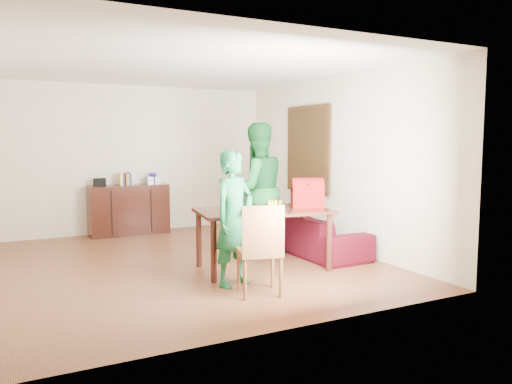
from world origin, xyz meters
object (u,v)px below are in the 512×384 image
table (263,217)px  red_bag (307,196)px  laptop (249,208)px  person_far (256,190)px  chair (260,268)px  sofa (311,233)px  person_near (234,218)px  bottle (280,206)px

table → red_bag: red_bag is taller
table → red_bag: (0.64, -0.08, 0.26)m
laptop → person_far: bearing=38.3°
person_far → red_bag: (0.35, -0.84, -0.02)m
person_far → red_bag: bearing=113.7°
chair → person_far: person_far is taller
chair → person_far: size_ratio=0.52×
person_far → sofa: 1.10m
chair → person_near: size_ratio=0.64×
person_near → person_far: bearing=31.3°
chair → bottle: (0.56, 0.54, 0.60)m
bottle → red_bag: size_ratio=0.45×
table → laptop: (-0.23, -0.06, 0.15)m
person_far → sofa: person_far is taller
person_near → bottle: bearing=-15.1°
person_near → person_far: 1.56m
table → person_near: (-0.64, -0.49, 0.10)m
laptop → red_bag: 0.88m
laptop → sofa: laptop is taller
person_near → laptop: size_ratio=3.94×
red_bag → sofa: bearing=75.0°
laptop → red_bag: red_bag is taller
person_near → table: bearing=15.3°
person_near → red_bag: bearing=-4.4°
table → laptop: bearing=-158.2°
person_near → red_bag: (1.27, 0.41, 0.16)m
person_near → bottle: 0.67m
table → person_near: bearing=-134.9°
chair → laptop: 1.09m
person_near → laptop: person_near is taller
table → chair: size_ratio=1.79×
chair → bottle: chair is taller
table → sofa: size_ratio=0.90×
chair → red_bag: 1.60m
table → sofa: bearing=33.8°
red_bag → bottle: bearing=-129.1°
person_near → chair: bearing=-100.0°
table → sofa: table is taller
person_far → laptop: person_far is taller
bottle → laptop: bearing=126.4°
table → red_bag: 0.69m
sofa → bottle: bearing=129.8°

